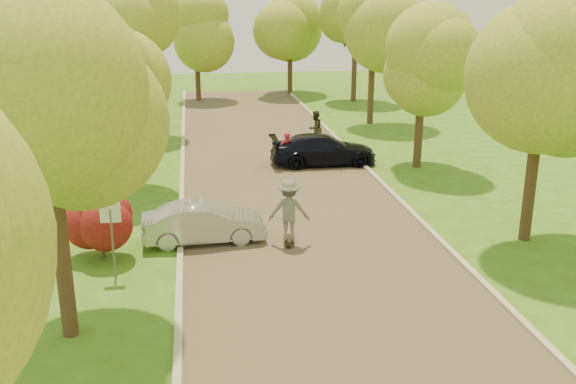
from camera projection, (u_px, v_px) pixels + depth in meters
ground at (356, 335)px, 14.78m from camera, size 100.00×100.00×0.00m
road at (299, 218)px, 22.33m from camera, size 8.00×60.00×0.01m
curb_left at (181, 223)px, 21.74m from camera, size 0.18×60.00×0.12m
curb_right at (410, 211)px, 22.89m from camera, size 0.18×60.00×0.12m
street_sign at (111, 224)px, 17.26m from camera, size 0.55×0.06×2.17m
red_shrub at (101, 223)px, 18.75m from camera, size 1.70×1.70×1.95m
tree_l_mida at (56, 112)px, 13.28m from camera, size 4.71×4.60×7.39m
tree_l_midb at (100, 75)px, 23.76m from camera, size 4.30×4.20×6.62m
tree_l_far at (132, 34)px, 32.99m from camera, size 4.92×4.80×7.79m
tree_r_mida at (552, 63)px, 18.84m from camera, size 5.13×5.00×7.95m
tree_r_midb at (428, 57)px, 27.47m from camera, size 4.51×4.40×7.01m
tree_r_far at (378, 23)px, 36.70m from camera, size 5.33×5.20×8.34m
tree_bg_a at (104, 29)px, 40.24m from camera, size 5.12×5.00×7.72m
tree_bg_b at (359, 22)px, 44.48m from camera, size 5.12×5.00×7.95m
tree_bg_c at (199, 29)px, 44.96m from camera, size 4.92×4.80×7.33m
tree_bg_d at (293, 23)px, 47.75m from camera, size 5.12×5.00×7.72m
silver_sedan at (204, 223)px, 20.08m from camera, size 3.88×1.52×1.26m
dark_sedan at (323, 150)px, 29.09m from camera, size 4.81×1.97×1.39m
longboard at (289, 240)px, 20.08m from camera, size 0.46×1.04×0.12m
skateboarder at (289, 210)px, 19.78m from camera, size 1.38×0.95×1.96m
person_striped at (286, 150)px, 28.73m from camera, size 0.67×0.57×1.56m
person_olive at (315, 128)px, 32.62m from camera, size 1.10×1.08×1.79m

